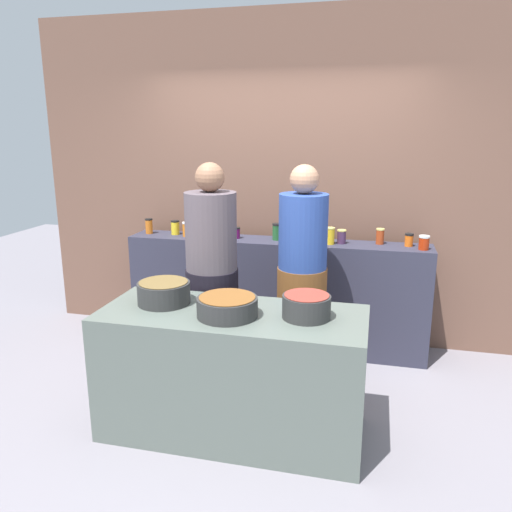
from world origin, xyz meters
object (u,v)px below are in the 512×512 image
(preserve_jar_11, at_px, (409,240))
(preserve_jar_9, at_px, (342,237))
(preserve_jar_8, at_px, (330,236))
(preserve_jar_12, at_px, (424,243))
(cooking_pot_right, at_px, (306,306))
(preserve_jar_4, at_px, (236,233))
(preserve_jar_3, at_px, (225,231))
(cooking_pot_center, at_px, (227,307))
(preserve_jar_0, at_px, (149,226))
(preserve_jar_7, at_px, (319,233))
(preserve_jar_2, at_px, (187,229))
(cook_with_tongs, at_px, (212,290))
(preserve_jar_6, at_px, (308,235))
(preserve_jar_5, at_px, (277,232))
(preserve_jar_10, at_px, (380,236))
(cook_in_cap, at_px, (302,287))
(preserve_jar_1, at_px, (175,227))

(preserve_jar_11, bearing_deg, preserve_jar_9, -177.07)
(preserve_jar_9, bearing_deg, preserve_jar_8, -154.78)
(preserve_jar_12, relative_size, cooking_pot_right, 0.39)
(preserve_jar_4, height_order, preserve_jar_11, preserve_jar_11)
(preserve_jar_3, distance_m, cooking_pot_center, 1.56)
(preserve_jar_0, height_order, preserve_jar_7, preserve_jar_0)
(preserve_jar_3, height_order, preserve_jar_12, preserve_jar_12)
(cooking_pot_center, relative_size, cooking_pot_right, 1.27)
(preserve_jar_2, distance_m, preserve_jar_4, 0.47)
(preserve_jar_2, relative_size, preserve_jar_4, 1.31)
(cook_with_tongs, bearing_deg, preserve_jar_6, 55.28)
(preserve_jar_5, distance_m, preserve_jar_6, 0.27)
(preserve_jar_5, height_order, cook_with_tongs, cook_with_tongs)
(preserve_jar_8, height_order, preserve_jar_12, preserve_jar_8)
(preserve_jar_2, height_order, preserve_jar_6, preserve_jar_2)
(preserve_jar_10, bearing_deg, cook_in_cap, -132.13)
(preserve_jar_3, relative_size, preserve_jar_12, 0.99)
(preserve_jar_12, bearing_deg, preserve_jar_0, 178.26)
(preserve_jar_1, relative_size, preserve_jar_9, 1.10)
(preserve_jar_6, relative_size, cooking_pot_center, 0.30)
(preserve_jar_1, distance_m, preserve_jar_10, 1.87)
(preserve_jar_3, relative_size, preserve_jar_6, 1.03)
(preserve_jar_1, bearing_deg, preserve_jar_2, -22.90)
(preserve_jar_10, xyz_separation_m, cook_in_cap, (-0.57, -0.63, -0.30))
(preserve_jar_0, bearing_deg, preserve_jar_1, 4.54)
(preserve_jar_6, distance_m, cook_in_cap, 0.68)
(preserve_jar_4, relative_size, cooking_pot_right, 0.34)
(preserve_jar_6, distance_m, preserve_jar_11, 0.86)
(preserve_jar_10, xyz_separation_m, cooking_pot_center, (-0.91, -1.53, -0.17))
(preserve_jar_9, bearing_deg, cook_in_cap, -113.51)
(preserve_jar_10, bearing_deg, preserve_jar_2, -177.08)
(preserve_jar_0, height_order, cook_in_cap, cook_in_cap)
(preserve_jar_2, bearing_deg, preserve_jar_9, 1.30)
(preserve_jar_2, height_order, cooking_pot_right, preserve_jar_2)
(preserve_jar_2, bearing_deg, preserve_jar_5, 3.20)
(preserve_jar_8, xyz_separation_m, cooking_pot_center, (-0.49, -1.43, -0.18))
(preserve_jar_0, xyz_separation_m, preserve_jar_12, (2.47, -0.08, -0.01))
(preserve_jar_6, bearing_deg, preserve_jar_8, -22.43)
(preserve_jar_5, xyz_separation_m, cooking_pot_right, (0.47, -1.40, -0.17))
(preserve_jar_1, bearing_deg, cook_with_tongs, -53.04)
(cook_in_cap, bearing_deg, preserve_jar_6, 94.36)
(preserve_jar_1, bearing_deg, preserve_jar_9, -0.93)
(preserve_jar_7, relative_size, cook_with_tongs, 0.08)
(preserve_jar_2, distance_m, preserve_jar_5, 0.84)
(cooking_pot_center, bearing_deg, preserve_jar_6, 79.30)
(preserve_jar_3, distance_m, preserve_jar_10, 1.37)
(preserve_jar_3, xyz_separation_m, preserve_jar_10, (1.37, 0.05, 0.01))
(preserve_jar_6, height_order, preserve_jar_9, preserve_jar_9)
(preserve_jar_11, bearing_deg, preserve_jar_3, -179.18)
(preserve_jar_3, bearing_deg, preserve_jar_10, 2.12)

